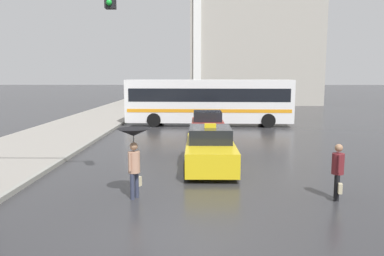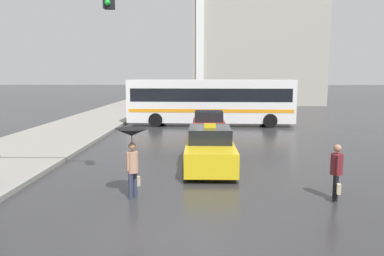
# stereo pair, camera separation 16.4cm
# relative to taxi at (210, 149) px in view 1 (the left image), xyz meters

# --- Properties ---
(ground_plane) EXTENTS (300.00, 300.00, 0.00)m
(ground_plane) POSITION_rel_taxi_xyz_m (-1.01, -6.76, -0.71)
(ground_plane) COLOR #2D2D30
(taxi) EXTENTS (1.91, 4.61, 1.71)m
(taxi) POSITION_rel_taxi_xyz_m (0.00, 0.00, 0.00)
(taxi) COLOR gold
(taxi) RESTS_ON ground_plane
(sedan_red) EXTENTS (1.91, 4.06, 1.49)m
(sedan_red) POSITION_rel_taxi_xyz_m (0.10, 7.26, -0.03)
(sedan_red) COLOR maroon
(sedan_red) RESTS_ON ground_plane
(city_bus) EXTENTS (11.77, 2.99, 3.25)m
(city_bus) POSITION_rel_taxi_xyz_m (0.34, 12.74, 1.09)
(city_bus) COLOR silver
(city_bus) RESTS_ON ground_plane
(pedestrian_with_umbrella) EXTENTS (0.93, 0.93, 2.03)m
(pedestrian_with_umbrella) POSITION_rel_taxi_xyz_m (-2.29, -3.74, 0.84)
(pedestrian_with_umbrella) COLOR #2D3347
(pedestrian_with_umbrella) RESTS_ON ground_plane
(pedestrian_man) EXTENTS (0.40, 0.64, 1.60)m
(pedestrian_man) POSITION_rel_taxi_xyz_m (3.47, -3.77, 0.21)
(pedestrian_man) COLOR black
(pedestrian_man) RESTS_ON ground_plane
(traffic_light) EXTENTS (3.98, 0.38, 6.45)m
(traffic_light) POSITION_rel_taxi_xyz_m (-5.22, -3.36, 3.76)
(traffic_light) COLOR black
(traffic_light) RESTS_ON ground_plane
(monument_cross) EXTENTS (8.99, 0.90, 20.44)m
(monument_cross) POSITION_rel_taxi_xyz_m (-0.50, 30.61, 10.88)
(monument_cross) COLOR white
(monument_cross) RESTS_ON ground_plane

